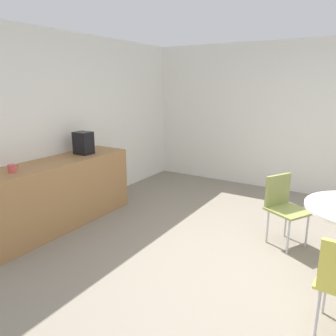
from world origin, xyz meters
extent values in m
plane|color=gray|center=(0.00, 0.00, 0.00)|extent=(6.00, 6.00, 0.00)
cube|color=white|center=(0.00, 3.00, 1.30)|extent=(6.00, 0.10, 2.60)
cube|color=white|center=(3.00, 0.00, 1.30)|extent=(0.10, 6.00, 2.60)
cube|color=#9E7042|center=(-0.21, 2.65, 0.45)|extent=(2.22, 0.60, 0.90)
cylinder|color=silver|center=(0.88, -0.34, 0.21)|extent=(0.02, 0.02, 0.42)
cylinder|color=silver|center=(0.61, -0.19, 0.21)|extent=(0.02, 0.02, 0.42)
cylinder|color=silver|center=(1.03, -0.07, 0.21)|extent=(0.02, 0.02, 0.42)
cylinder|color=silver|center=(0.76, 0.09, 0.21)|extent=(0.02, 0.02, 0.42)
cube|color=#8C934C|center=(0.82, -0.13, 0.44)|extent=(0.57, 0.57, 0.03)
cube|color=#8C934C|center=(0.91, 0.04, 0.64)|extent=(0.35, 0.22, 0.38)
cylinder|color=silver|center=(-0.26, -0.67, 0.21)|extent=(0.02, 0.02, 0.42)
cylinder|color=silver|center=(-0.58, -0.65, 0.21)|extent=(0.02, 0.02, 0.42)
cylinder|color=#D84C4C|center=(-0.85, 2.61, 0.95)|extent=(0.08, 0.08, 0.09)
torus|color=#D84C4C|center=(-0.79, 2.61, 0.95)|extent=(0.06, 0.01, 0.06)
cube|color=black|center=(0.31, 2.65, 1.06)|extent=(0.20, 0.24, 0.32)
camera|label=1|loc=(-2.95, -0.78, 1.88)|focal=34.66mm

